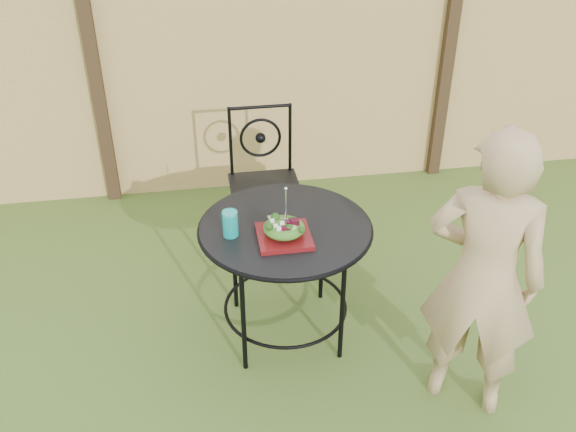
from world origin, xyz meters
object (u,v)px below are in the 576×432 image
object	(u,v)px
patio_table	(285,247)
salad_plate	(284,236)
diner	(483,278)
patio_chair	(264,177)

from	to	relation	value
patio_table	salad_plate	xyz separation A→B (m)	(-0.02, -0.12, 0.15)
patio_table	diner	world-z (taller)	diner
patio_chair	salad_plate	xyz separation A→B (m)	(-0.03, -1.05, 0.23)
diner	salad_plate	xyz separation A→B (m)	(-0.84, 0.51, -0.02)
patio_chair	salad_plate	distance (m)	1.08
patio_table	diner	distance (m)	1.04
patio_chair	salad_plate	size ratio (longest dim) A/B	3.52
diner	salad_plate	bearing A→B (deg)	-0.25
patio_table	patio_chair	bearing A→B (deg)	89.58
patio_table	salad_plate	bearing A→B (deg)	-102.07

